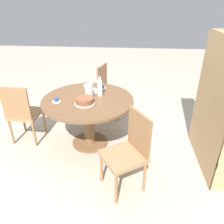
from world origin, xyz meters
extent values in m
plane|color=#B2A893|center=(0.00, 0.00, 0.00)|extent=(14.00, 14.00, 0.00)
cylinder|color=brown|center=(0.00, 0.00, 0.01)|extent=(0.53, 0.53, 0.03)
cylinder|color=brown|center=(0.00, 0.00, 0.37)|extent=(0.16, 0.16, 0.68)
cylinder|color=brown|center=(0.00, 0.00, 0.72)|extent=(1.26, 1.26, 0.04)
cylinder|color=olive|center=(-0.22, -0.78, 0.21)|extent=(0.03, 0.03, 0.41)
cylinder|color=olive|center=(-0.24, -1.13, 0.21)|extent=(0.03, 0.03, 0.41)
cylinder|color=olive|center=(0.14, -0.79, 0.21)|extent=(0.03, 0.03, 0.41)
cylinder|color=olive|center=(0.12, -1.15, 0.21)|extent=(0.03, 0.03, 0.41)
cube|color=#93704C|center=(-0.05, -0.96, 0.44)|extent=(0.44, 0.44, 0.04)
cube|color=olive|center=(0.14, -0.98, 0.69)|extent=(0.05, 0.40, 0.47)
cylinder|color=olive|center=(0.76, 0.28, 0.21)|extent=(0.03, 0.03, 0.41)
cylinder|color=olive|center=(1.06, 0.47, 0.21)|extent=(0.03, 0.03, 0.41)
cylinder|color=olive|center=(0.56, 0.58, 0.21)|extent=(0.03, 0.03, 0.41)
cylinder|color=olive|center=(0.86, 0.77, 0.21)|extent=(0.03, 0.03, 0.41)
cube|color=#93704C|center=(0.81, 0.53, 0.44)|extent=(0.58, 0.58, 0.04)
cube|color=olive|center=(0.70, 0.69, 0.69)|extent=(0.35, 0.24, 0.47)
cylinder|color=olive|center=(-0.71, 0.39, 0.21)|extent=(0.03, 0.03, 0.41)
cylinder|color=olive|center=(-1.05, 0.48, 0.21)|extent=(0.03, 0.03, 0.41)
cylinder|color=olive|center=(-0.81, 0.04, 0.21)|extent=(0.03, 0.03, 0.41)
cylinder|color=olive|center=(-1.15, 0.14, 0.21)|extent=(0.03, 0.03, 0.41)
cube|color=#93704C|center=(-0.93, 0.26, 0.44)|extent=(0.52, 0.52, 0.04)
cube|color=olive|center=(-0.98, 0.07, 0.69)|extent=(0.39, 0.13, 0.47)
cube|color=tan|center=(-0.28, 1.67, 0.82)|extent=(0.04, 0.28, 1.63)
cube|color=tan|center=(0.24, 1.54, 0.82)|extent=(1.09, 0.02, 1.63)
cube|color=tan|center=(0.24, 1.67, 0.02)|extent=(1.02, 0.27, 0.04)
cube|color=tan|center=(0.24, 1.67, 0.33)|extent=(1.02, 0.27, 0.04)
cube|color=tan|center=(0.24, 1.67, 0.65)|extent=(1.02, 0.27, 0.04)
cube|color=tan|center=(0.24, 1.67, 0.98)|extent=(1.02, 0.27, 0.04)
cube|color=gold|center=(0.54, 1.66, 0.13)|extent=(0.43, 0.21, 0.20)
cube|color=#703384|center=(-0.05, 1.66, 0.17)|extent=(0.43, 0.21, 0.26)
cube|color=gold|center=(0.53, 1.66, 0.46)|extent=(0.46, 0.21, 0.23)
cube|color=teal|center=(-0.04, 1.66, 0.45)|extent=(0.46, 0.21, 0.22)
cube|color=beige|center=(-0.05, 1.66, 0.79)|extent=(0.44, 0.21, 0.24)
cube|color=#703384|center=(-0.06, 1.66, 1.11)|extent=(0.42, 0.21, 0.23)
cube|color=orange|center=(-0.05, 1.66, 1.44)|extent=(0.44, 0.21, 0.23)
cylinder|color=silver|center=(-0.07, 0.01, 0.84)|extent=(0.11, 0.11, 0.19)
cone|color=silver|center=(-0.07, 0.01, 0.94)|extent=(0.10, 0.10, 0.02)
sphere|color=silver|center=(-0.07, 0.01, 0.96)|extent=(0.02, 0.02, 0.02)
cylinder|color=silver|center=(-0.12, 0.15, 0.85)|extent=(0.07, 0.07, 0.22)
cylinder|color=silver|center=(-0.12, 0.15, 1.00)|extent=(0.03, 0.03, 0.06)
cylinder|color=#2D5184|center=(-0.12, 0.15, 1.03)|extent=(0.03, 0.03, 0.01)
cylinder|color=silver|center=(0.16, -0.01, 0.75)|extent=(0.27, 0.27, 0.01)
cylinder|color=brown|center=(0.16, -0.01, 0.79)|extent=(0.24, 0.24, 0.07)
cylinder|color=silver|center=(0.14, -0.40, 0.75)|extent=(0.11, 0.11, 0.01)
cylinder|color=#334775|center=(0.14, -0.40, 0.78)|extent=(0.06, 0.06, 0.05)
cylinder|color=silver|center=(-0.47, -0.10, 0.75)|extent=(0.11, 0.11, 0.01)
cylinder|color=#334775|center=(-0.47, -0.10, 0.78)|extent=(0.06, 0.06, 0.05)
cylinder|color=silver|center=(-0.39, 0.15, 0.75)|extent=(0.11, 0.11, 0.01)
cylinder|color=#334775|center=(-0.39, 0.15, 0.78)|extent=(0.06, 0.06, 0.05)
cylinder|color=white|center=(-0.24, 0.02, 0.75)|extent=(0.19, 0.19, 0.01)
cylinder|color=white|center=(-0.24, 0.02, 0.76)|extent=(0.19, 0.19, 0.01)
cylinder|color=white|center=(-0.24, 0.02, 0.77)|extent=(0.19, 0.19, 0.01)
camera|label=1|loc=(2.69, 0.57, 1.99)|focal=35.00mm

